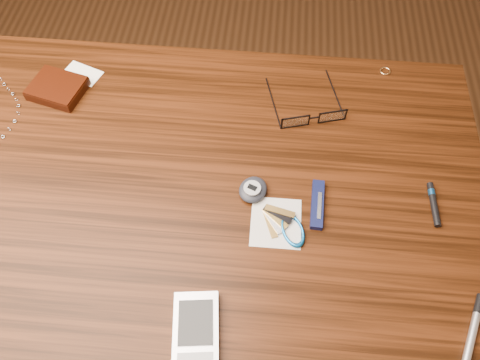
{
  "coord_description": "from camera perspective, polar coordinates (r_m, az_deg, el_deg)",
  "views": [
    {
      "loc": [
        0.1,
        -0.41,
        1.45
      ],
      "look_at": [
        0.06,
        0.02,
        0.76
      ],
      "focal_mm": 35.0,
      "sensor_mm": 36.0,
      "label": 1
    }
  ],
  "objects": [
    {
      "name": "notepad_keys",
      "position": [
        0.78,
        5.41,
        -5.55
      ],
      "size": [
        0.1,
        0.09,
        0.01
      ],
      "color": "silver",
      "rests_on": "desk"
    },
    {
      "name": "eyeglasses",
      "position": [
        0.91,
        8.85,
        7.68
      ],
      "size": [
        0.16,
        0.16,
        0.03
      ],
      "color": "black",
      "rests_on": "desk"
    },
    {
      "name": "wallet_and_card",
      "position": [
        1.01,
        -21.31,
        10.42
      ],
      "size": [
        0.14,
        0.14,
        0.02
      ],
      "color": "black",
      "rests_on": "desk"
    },
    {
      "name": "pedometer",
      "position": [
        0.81,
        1.58,
        -1.17
      ],
      "size": [
        0.06,
        0.07,
        0.02
      ],
      "color": "black",
      "rests_on": "desk"
    },
    {
      "name": "pocket_knife",
      "position": [
        0.81,
        9.41,
        -2.95
      ],
      "size": [
        0.02,
        0.09,
        0.01
      ],
      "color": "#0E1339",
      "rests_on": "desk"
    },
    {
      "name": "ground",
      "position": [
        1.51,
        -2.49,
        -15.8
      ],
      "size": [
        3.8,
        3.8,
        0.0
      ],
      "primitive_type": "plane",
      "color": "#472814",
      "rests_on": "ground"
    },
    {
      "name": "black_blue_pen",
      "position": [
        0.86,
        22.52,
        -2.59
      ],
      "size": [
        0.01,
        0.08,
        0.01
      ],
      "color": "black",
      "rests_on": "desk"
    },
    {
      "name": "silver_pen",
      "position": [
        0.8,
        26.5,
        -16.26
      ],
      "size": [
        0.06,
        0.14,
        0.01
      ],
      "color": "silver",
      "rests_on": "desk"
    },
    {
      "name": "pda_phone",
      "position": [
        0.72,
        -5.4,
        -18.24
      ],
      "size": [
        0.08,
        0.13,
        0.02
      ],
      "color": "silver",
      "rests_on": "desk"
    },
    {
      "name": "desk",
      "position": [
        0.91,
        -4.01,
        -4.51
      ],
      "size": [
        1.0,
        0.7,
        0.75
      ],
      "color": "#341608",
      "rests_on": "ground"
    },
    {
      "name": "gold_ring",
      "position": [
        1.04,
        17.28,
        12.57
      ],
      "size": [
        0.02,
        0.02,
        0.0
      ],
      "primitive_type": "torus",
      "rotation": [
        0.0,
        0.0,
        0.04
      ],
      "color": "#F0BD79",
      "rests_on": "desk"
    }
  ]
}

